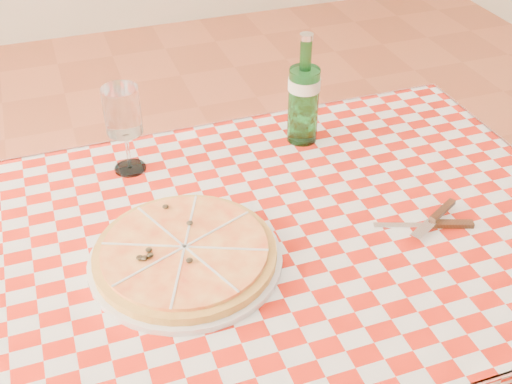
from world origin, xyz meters
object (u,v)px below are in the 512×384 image
dining_table (274,266)px  water_bottle (304,89)px  wine_glass (125,130)px  pizza_plate (185,253)px

dining_table → water_bottle: 0.43m
water_bottle → dining_table: bearing=-121.3°
water_bottle → wine_glass: (-0.42, 0.01, -0.03)m
pizza_plate → water_bottle: bearing=41.4°
pizza_plate → water_bottle: 0.52m
pizza_plate → wine_glass: wine_glass is taller
dining_table → pizza_plate: size_ratio=3.27×
water_bottle → pizza_plate: bearing=-138.6°
dining_table → wine_glass: bearing=126.6°
water_bottle → wine_glass: bearing=178.4°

